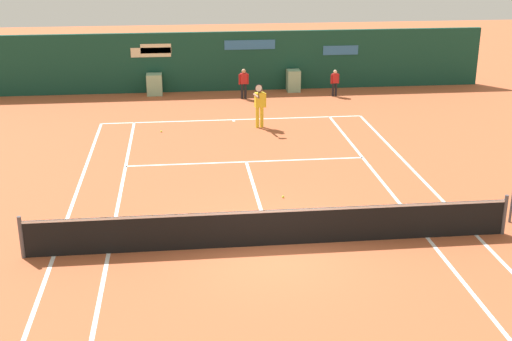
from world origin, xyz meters
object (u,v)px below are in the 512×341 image
Objects in this scene: player_on_baseline at (260,103)px; tennis_ball_mid_court at (283,197)px; ball_kid_right_post at (244,82)px; tennis_ball_near_service_line at (161,131)px; ball_kid_left_post at (335,81)px.

tennis_ball_mid_court is at bearing 76.21° from player_on_baseline.
ball_kid_right_post is 20.14× the size of tennis_ball_near_service_line.
ball_kid_right_post reaches higher than tennis_ball_mid_court.
player_on_baseline is 1.50× the size of ball_kid_left_post.
tennis_ball_mid_court is at bearing 62.78° from ball_kid_left_post.
player_on_baseline reaches higher than tennis_ball_near_service_line.
ball_kid_right_post is at bearing -100.35° from player_on_baseline.
ball_kid_right_post is at bearing 53.67° from tennis_ball_near_service_line.
ball_kid_left_post is 12.88m from tennis_ball_mid_court.
ball_kid_left_post is at bearing 32.31° from tennis_ball_near_service_line.
ball_kid_left_post is at bearing -142.71° from player_on_baseline.
tennis_ball_near_service_line is at bearing 50.32° from ball_kid_right_post.
player_on_baseline is at bearing 41.65° from ball_kid_left_post.
player_on_baseline reaches higher than tennis_ball_mid_court.
ball_kid_left_post is 0.90× the size of ball_kid_right_post.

